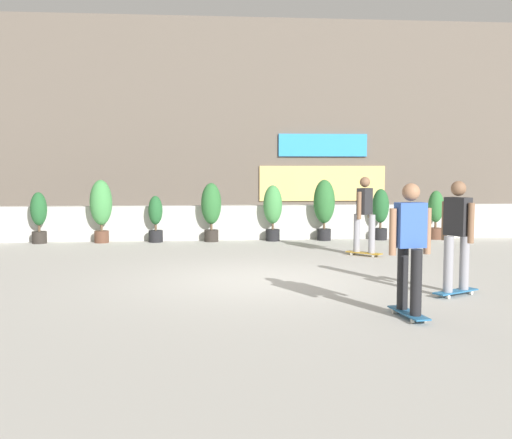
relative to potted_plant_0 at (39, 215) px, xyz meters
name	(u,v)px	position (x,y,z in m)	size (l,w,h in m)	color
ground_plane	(264,280)	(5.09, -5.55, -0.71)	(48.00, 48.00, 0.00)	#B2AFA8
planter_wall	(241,222)	(5.09, 0.45, -0.26)	(18.00, 0.40, 0.90)	beige
building_backdrop	(233,126)	(5.10, 4.45, 2.54)	(20.00, 2.08, 6.50)	#60564C
potted_plant_0	(39,215)	(0.00, 0.00, 0.00)	(0.41, 0.41, 1.28)	#2D2823
potted_plant_1	(101,206)	(1.53, 0.00, 0.22)	(0.56, 0.56, 1.59)	brown
potted_plant_2	(156,218)	(2.89, 0.00, -0.09)	(0.36, 0.36, 1.18)	black
potted_plant_3	(211,208)	(4.30, 0.00, 0.17)	(0.51, 0.51, 1.50)	#2D2823
potted_plant_4	(273,209)	(5.89, 0.00, 0.12)	(0.49, 0.49, 1.44)	black
potted_plant_5	(324,205)	(7.24, 0.00, 0.22)	(0.55, 0.55, 1.58)	black
potted_plant_6	(381,211)	(8.74, 0.00, 0.05)	(0.44, 0.44, 1.34)	black
potted_plant_7	(436,212)	(10.24, 0.00, 0.00)	(0.41, 0.41, 1.29)	brown
skater_far_left	(365,212)	(7.53, -2.89, 0.23)	(0.72, 0.70, 1.70)	#BF8C26
skater_mid_plaza	(410,244)	(6.64, -8.32, 0.23)	(0.56, 0.82, 1.70)	#266699
skater_far_right	(457,232)	(7.79, -7.07, 0.23)	(0.80, 0.56, 1.70)	#266699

